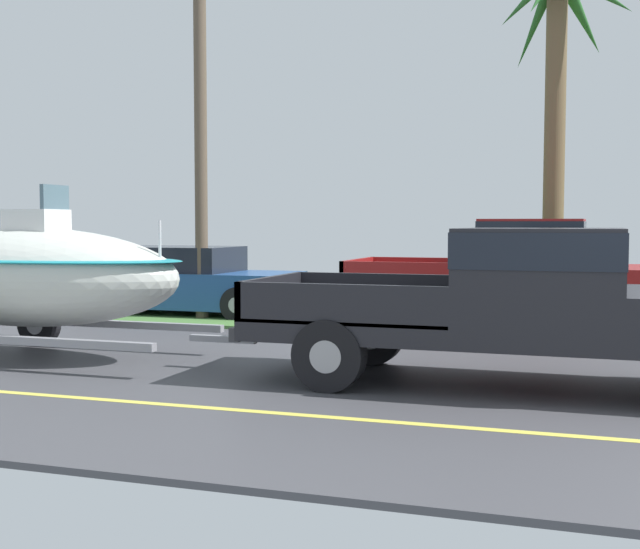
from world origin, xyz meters
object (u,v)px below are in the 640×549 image
parked_pickup_background (531,269)px  parked_sedan_near (178,281)px  palm_tree_near_left (559,60)px  boat_on_trailer (22,276)px  utility_pole (200,87)px  pickup_truck_towing (539,298)px

parked_pickup_background → parked_sedan_near: size_ratio=1.22×
parked_sedan_near → palm_tree_near_left: palm_tree_near_left is taller
boat_on_trailer → utility_pole: (0.36, 4.76, 3.28)m
parked_sedan_near → palm_tree_near_left: bearing=18.4°
palm_tree_near_left → utility_pole: 7.10m
parked_sedan_near → palm_tree_near_left: 8.81m
parked_pickup_background → utility_pole: 6.94m
boat_on_trailer → pickup_truck_towing: bearing=-0.0°
palm_tree_near_left → utility_pole: size_ratio=0.85×
pickup_truck_towing → palm_tree_near_left: palm_tree_near_left is taller
pickup_truck_towing → parked_pickup_background: 5.32m
parked_sedan_near → boat_on_trailer: bearing=-84.4°
pickup_truck_towing → parked_pickup_background: size_ratio=1.03×
utility_pole → palm_tree_near_left: bearing=26.3°
pickup_truck_towing → palm_tree_near_left: bearing=91.6°
parked_pickup_background → parked_sedan_near: 6.96m
boat_on_trailer → utility_pole: bearing=85.7°
utility_pole → parked_pickup_background: bearing=5.1°
pickup_truck_towing → parked_pickup_background: bearing=95.4°
boat_on_trailer → palm_tree_near_left: bearing=49.7°
parked_sedan_near → palm_tree_near_left: (7.23, 2.41, 4.42)m
parked_pickup_background → utility_pole: (-6.06, -0.54, 3.34)m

